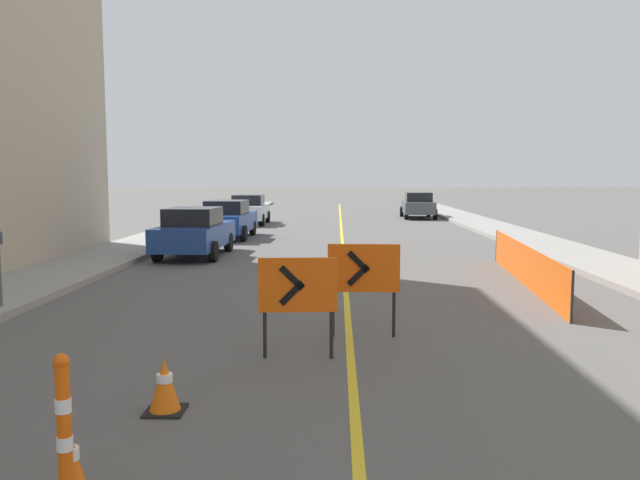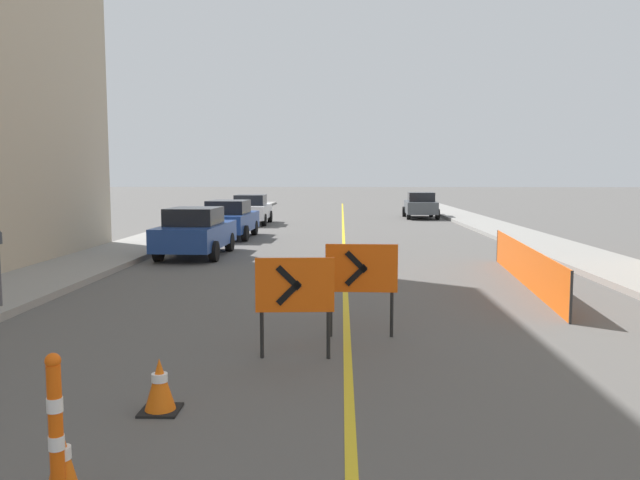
{
  "view_description": "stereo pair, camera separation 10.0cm",
  "coord_description": "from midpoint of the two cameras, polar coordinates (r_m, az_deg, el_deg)",
  "views": [
    {
      "loc": [
        -0.2,
        7.25,
        2.62
      ],
      "look_at": [
        -0.63,
        22.83,
        1.0
      ],
      "focal_mm": 35.0,
      "sensor_mm": 36.0,
      "label": 1
    },
    {
      "loc": [
        -0.1,
        7.25,
        2.62
      ],
      "look_at": [
        -0.63,
        22.83,
        1.0
      ],
      "focal_mm": 35.0,
      "sensor_mm": 36.0,
      "label": 2
    }
  ],
  "objects": [
    {
      "name": "traffic_cone_fifth",
      "position": [
        5.66,
        -22.38,
        -18.48
      ],
      "size": [
        0.36,
        0.36,
        0.65
      ],
      "color": "black",
      "rests_on": "ground_plane"
    },
    {
      "name": "arrow_barricade_secondary",
      "position": [
        10.09,
        3.72,
        -2.91
      ],
      "size": [
        1.17,
        0.11,
        1.52
      ],
      "rotation": [
        0.0,
        0.0,
        -0.03
      ],
      "color": "#EF560C",
      "rests_on": "ground_plane"
    },
    {
      "name": "safety_mesh_fence",
      "position": [
        15.8,
        18.01,
        -2.15
      ],
      "size": [
        0.77,
        8.15,
        0.96
      ],
      "rotation": [
        0.0,
        0.0,
        1.48
      ],
      "color": "#EF560C",
      "rests_on": "ground_plane"
    },
    {
      "name": "traffic_cone_farthest",
      "position": [
        7.3,
        -14.41,
        -12.78
      ],
      "size": [
        0.43,
        0.43,
        0.61
      ],
      "color": "black",
      "rests_on": "ground_plane"
    },
    {
      "name": "arrow_barricade_primary",
      "position": [
        8.88,
        -2.36,
        -4.47
      ],
      "size": [
        1.13,
        0.14,
        1.46
      ],
      "rotation": [
        0.0,
        0.0,
        0.07
      ],
      "color": "#EF560C",
      "rests_on": "ground_plane"
    },
    {
      "name": "parked_car_curb_far",
      "position": [
        33.78,
        -6.59,
        2.8
      ],
      "size": [
        1.94,
        4.32,
        1.59
      ],
      "rotation": [
        0.0,
        0.0,
        0.01
      ],
      "color": "silver",
      "rests_on": "ground_plane"
    },
    {
      "name": "delineator_post_rear",
      "position": [
        5.49,
        -22.81,
        -16.7
      ],
      "size": [
        0.35,
        0.35,
        1.26
      ],
      "color": "black",
      "rests_on": "ground_plane"
    },
    {
      "name": "parked_car_opposite_side",
      "position": [
        38.83,
        8.88,
        3.17
      ],
      "size": [
        2.01,
        4.38,
        1.59
      ],
      "rotation": [
        0.0,
        0.0,
        -0.05
      ],
      "color": "#474C51",
      "rests_on": "ground_plane"
    },
    {
      "name": "sidewalk_right",
      "position": [
        26.75,
        18.0,
        0.19
      ],
      "size": [
        2.45,
        65.56,
        0.16
      ],
      "color": "gray",
      "rests_on": "ground_plane"
    },
    {
      "name": "parked_car_curb_mid",
      "position": [
        26.32,
        -8.55,
        1.9
      ],
      "size": [
        1.96,
        4.36,
        1.59
      ],
      "rotation": [
        0.0,
        0.0,
        -0.04
      ],
      "color": "navy",
      "rests_on": "ground_plane"
    },
    {
      "name": "parked_car_curb_near",
      "position": [
        20.58,
        -11.53,
        0.74
      ],
      "size": [
        1.95,
        4.35,
        1.59
      ],
      "rotation": [
        0.0,
        0.0,
        -0.03
      ],
      "color": "navy",
      "rests_on": "ground_plane"
    },
    {
      "name": "sidewalk_left",
      "position": [
        26.67,
        -14.22,
        0.28
      ],
      "size": [
        2.45,
        65.56,
        0.16
      ],
      "color": "gray",
      "rests_on": "ground_plane"
    },
    {
      "name": "lane_stripe",
      "position": [
        25.67,
        1.92,
        0.08
      ],
      "size": [
        0.12,
        65.56,
        0.01
      ],
      "color": "gold",
      "rests_on": "ground_plane"
    }
  ]
}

